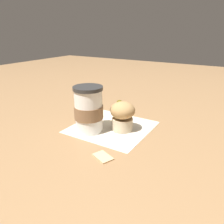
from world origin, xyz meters
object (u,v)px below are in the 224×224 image
banana (121,110)px  sugar_packet (103,156)px  coffee_cup (89,110)px  muffin (122,115)px

banana → sugar_packet: (-0.27, -0.10, -0.02)m
coffee_cup → muffin: coffee_cup is taller
banana → sugar_packet: bearing=-159.8°
muffin → sugar_packet: (-0.16, -0.03, -0.05)m
banana → muffin: bearing=-149.3°
banana → sugar_packet: banana is taller
sugar_packet → muffin: bearing=12.0°
muffin → sugar_packet: bearing=-168.0°
coffee_cup → muffin: bearing=-56.1°
muffin → coffee_cup: bearing=123.9°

